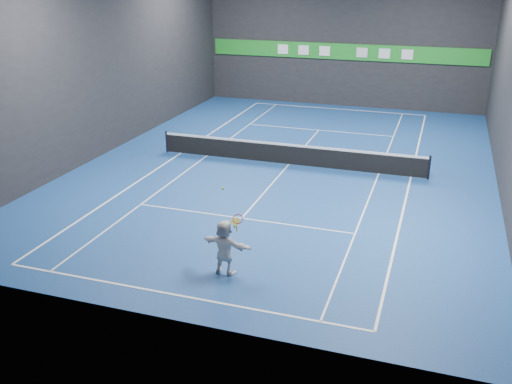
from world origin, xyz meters
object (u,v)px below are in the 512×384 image
(player, at_px, (225,247))
(tennis_net, at_px, (289,154))
(tennis_ball, at_px, (223,189))
(tennis_racket, at_px, (237,221))

(player, distance_m, tennis_net, 10.33)
(player, bearing_deg, tennis_net, -76.13)
(tennis_ball, bearing_deg, tennis_net, 94.38)
(tennis_ball, bearing_deg, player, -66.28)
(tennis_net, bearing_deg, player, -85.12)
(player, height_order, tennis_net, player)
(tennis_ball, distance_m, tennis_net, 10.28)
(tennis_ball, relative_size, tennis_racket, 0.13)
(tennis_racket, bearing_deg, player, -172.92)
(tennis_racket, bearing_deg, tennis_net, 97.03)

